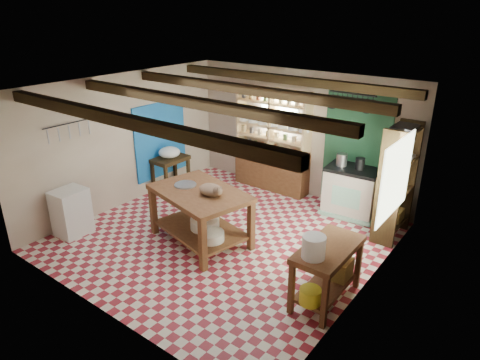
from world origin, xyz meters
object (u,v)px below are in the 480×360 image
Objects in this scene: stove at (352,191)px; white_cabinet at (71,212)px; work_table at (200,216)px; right_counter at (327,273)px; cat at (211,190)px; prep_table at (171,174)px.

stove is 5.14m from white_cabinet.
work_table is 1.69× the size of stove.
white_cabinet is 4.52m from right_counter.
white_cabinet is at bearing -149.22° from cat.
prep_table is 2.61m from cat.
right_counter is (4.40, 1.02, 0.00)m from white_cabinet.
work_table is at bearing -30.78° from prep_table.
prep_table is 0.92× the size of white_cabinet.
cat reaches higher than prep_table.
stove reaches higher than work_table.
cat reaches higher than stove.
stove is 1.28× the size of prep_table.
right_counter is 2.83× the size of cat.
stove is 2.90m from cat.
cat is (2.21, -1.23, 0.64)m from prep_table.
white_cabinet is at bearing -89.41° from prep_table.
stove reaches higher than right_counter.
work_table reaches higher than white_cabinet.
right_counter is at bearing 9.64° from work_table.
work_table is at bearing 27.58° from white_cabinet.
stove is at bearing 42.48° from white_cabinet.
prep_table is at bearing 86.50° from white_cabinet.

